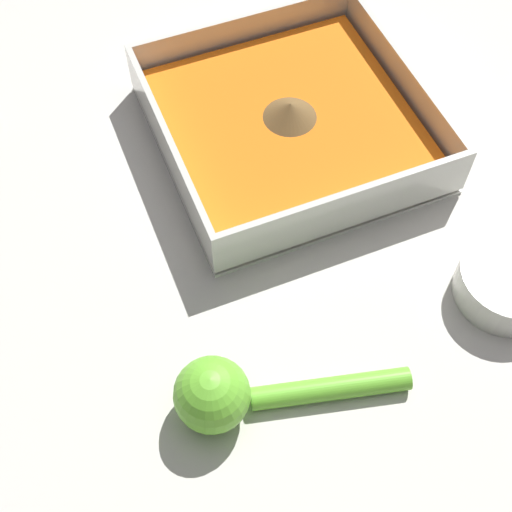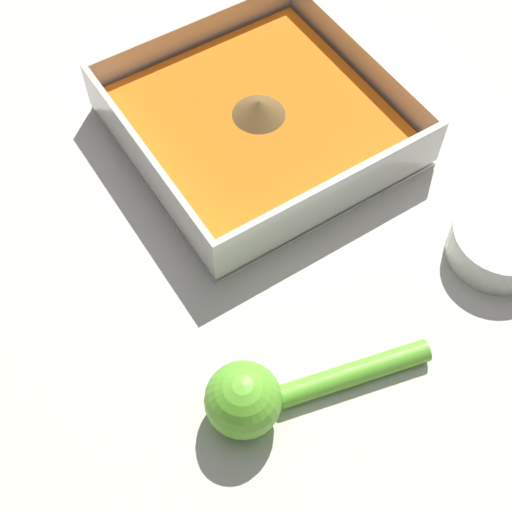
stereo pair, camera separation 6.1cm
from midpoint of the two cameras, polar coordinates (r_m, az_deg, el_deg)
ground_plane at (r=0.71m, az=8.58°, el=7.45°), size 4.00×4.00×0.00m
square_dish at (r=0.71m, az=5.14°, el=10.15°), size 0.25×0.25×0.06m
spice_bowl at (r=0.65m, az=22.05°, el=-2.25°), size 0.09×0.09×0.03m
lemon_squeezer at (r=0.55m, az=1.36°, el=-11.22°), size 0.18×0.08×0.06m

